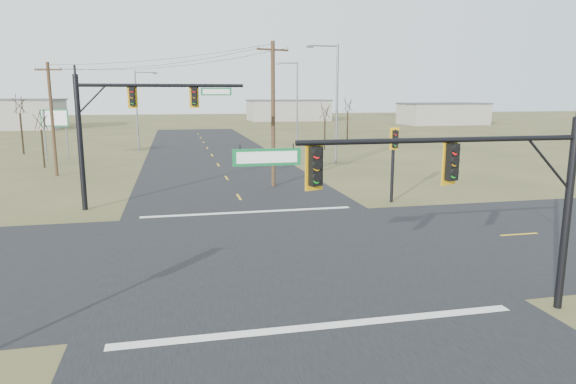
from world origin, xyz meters
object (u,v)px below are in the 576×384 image
Objects in this scene: mast_arm_near at (447,175)px; highway_sign at (55,124)px; pedestal_signal_ne at (394,149)px; bare_tree_c at (325,111)px; bare_tree_a at (40,120)px; mast_arm_far at (130,113)px; streetlight_b at (295,99)px; bare_tree_b at (19,104)px; utility_pole_near at (273,113)px; bare_tree_d at (348,104)px; streetlight_a at (335,97)px; utility_pole_far at (52,118)px; streetlight_c at (138,107)px.

mast_arm_near is 46.99m from highway_sign.
pedestal_signal_ne is 0.79× the size of bare_tree_c.
mast_arm_far is at bearing -64.19° from bare_tree_a.
streetlight_b reaches higher than bare_tree_b.
bare_tree_d is (15.79, 29.49, -0.01)m from utility_pole_near.
mast_arm_near is 53.98m from streetlight_b.
utility_pole_near is at bearing -48.16° from bare_tree_b.
streetlight_a reaches higher than bare_tree_c.
mast_arm_far is 34.72m from bare_tree_b.
bare_tree_d is at bearing 4.43° from bare_tree_b.
streetlight_b reaches higher than bare_tree_d.
streetlight_b is 31.80m from bare_tree_a.
bare_tree_b is at bearing 139.70° from pedestal_signal_ne.
streetlight_a reaches higher than utility_pole_far.
utility_pole_far reaches higher than bare_tree_c.
utility_pole_far is at bearing -147.31° from bare_tree_d.
pedestal_signal_ne is at bearing -49.53° from utility_pole_near.
bare_tree_c is at bearing 52.93° from mast_arm_far.
bare_tree_a is (-0.04, -5.48, 0.62)m from highway_sign.
bare_tree_d is (9.64, 36.70, 1.94)m from pedestal_signal_ne.
mast_arm_near is 36.32m from utility_pole_far.
utility_pole_far is 11.10m from highway_sign.
bare_tree_b reaches higher than bare_tree_c.
utility_pole_near is at bearing -27.73° from utility_pole_far.
mast_arm_near is at bearing -83.17° from streetlight_b.
utility_pole_far is (-22.73, 15.93, 1.40)m from pedestal_signal_ne.
utility_pole_near is 0.91× the size of streetlight_a.
highway_sign is at bearing 108.69° from mast_arm_far.
streetlight_b reaches higher than highway_sign.
utility_pole_near reaches higher than bare_tree_b.
bare_tree_b is 34.63m from bare_tree_c.
bare_tree_a is (-26.90, 2.71, -2.01)m from streetlight_a.
streetlight_c reaches higher than utility_pole_far.
bare_tree_a is at bearing -68.21° from bare_tree_b.
bare_tree_c is (29.51, 3.86, 0.94)m from highway_sign.
utility_pole_near reaches higher than bare_tree_c.
pedestal_signal_ne is 0.67× the size of bare_tree_b.
bare_tree_b is at bearing 175.03° from bare_tree_c.
streetlight_b is 1.82× the size of bare_tree_c.
bare_tree_b reaches higher than bare_tree_a.
mast_arm_far is at bearing -179.14° from pedestal_signal_ne.
streetlight_b reaches higher than utility_pole_far.
streetlight_c is (-19.58, -4.44, -0.84)m from streetlight_b.
mast_arm_far is 42.88m from bare_tree_d.
bare_tree_b is at bearing 166.34° from streetlight_c.
streetlight_c is at bearing -151.66° from streetlight_b.
utility_pole_near is 1.47× the size of bare_tree_b.
bare_tree_a is at bearing -162.45° from bare_tree_c.
highway_sign is at bearing -152.39° from streetlight_c.
streetlight_b reaches higher than mast_arm_far.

